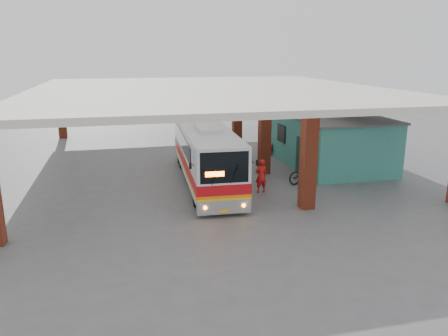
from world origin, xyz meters
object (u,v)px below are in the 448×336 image
pedestrian (261,176)px  red_chair (270,150)px  coach_bus (205,153)px  motorcycle (306,173)px

pedestrian → red_chair: (3.13, 7.62, -0.49)m
coach_bus → motorcycle: (5.14, -1.43, -1.02)m
coach_bus → pedestrian: coach_bus is taller
motorcycle → pedestrian: size_ratio=1.29×
coach_bus → pedestrian: (2.32, -2.41, -0.75)m
pedestrian → red_chair: bearing=-119.0°
pedestrian → motorcycle: bearing=-167.4°
coach_bus → motorcycle: 5.43m
motorcycle → red_chair: (0.31, 6.64, -0.22)m
motorcycle → pedestrian: 3.00m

